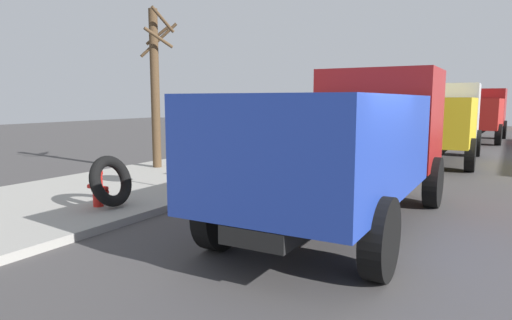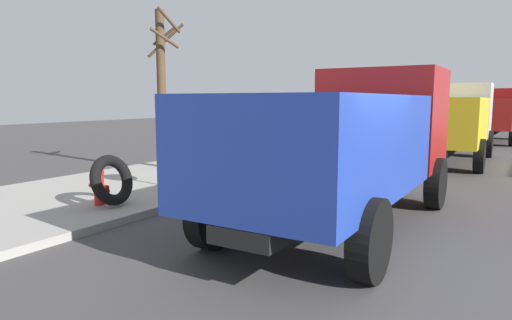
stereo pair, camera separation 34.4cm
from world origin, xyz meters
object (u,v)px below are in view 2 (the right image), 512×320
(fire_hydrant, at_px, (99,184))
(dump_truck_orange, at_px, (490,109))
(dump_truck_blue, at_px, (347,139))
(stop_sign, at_px, (192,131))
(dump_truck_red, at_px, (492,113))
(bare_tree, at_px, (162,84))
(dump_truck_yellow, at_px, (450,119))
(loose_tire, at_px, (112,180))

(fire_hydrant, distance_m, dump_truck_orange, 35.36)
(dump_truck_blue, bearing_deg, stop_sign, 85.94)
(dump_truck_red, relative_size, bare_tree, 1.42)
(stop_sign, height_order, dump_truck_yellow, dump_truck_yellow)
(bare_tree, bearing_deg, dump_truck_orange, -13.24)
(fire_hydrant, relative_size, dump_truck_yellow, 0.12)
(stop_sign, height_order, dump_truck_red, dump_truck_red)
(stop_sign, height_order, dump_truck_orange, dump_truck_orange)
(dump_truck_orange, xyz_separation_m, bare_tree, (-30.29, 7.13, 1.22))
(loose_tire, xyz_separation_m, dump_truck_yellow, (12.12, -4.57, 0.92))
(dump_truck_blue, relative_size, dump_truck_yellow, 0.99)
(stop_sign, relative_size, dump_truck_blue, 0.30)
(dump_truck_yellow, height_order, dump_truck_orange, same)
(dump_truck_blue, relative_size, dump_truck_red, 0.99)
(loose_tire, height_order, dump_truck_yellow, dump_truck_yellow)
(dump_truck_blue, relative_size, bare_tree, 1.40)
(fire_hydrant, relative_size, stop_sign, 0.39)
(loose_tire, distance_m, bare_tree, 5.94)
(loose_tire, distance_m, dump_truck_blue, 4.80)
(dump_truck_yellow, bearing_deg, fire_hydrant, 158.32)
(fire_hydrant, relative_size, loose_tire, 0.77)
(loose_tire, relative_size, bare_tree, 0.21)
(dump_truck_blue, bearing_deg, dump_truck_orange, 0.35)
(fire_hydrant, relative_size, bare_tree, 0.16)
(dump_truck_yellow, distance_m, dump_truck_orange, 22.85)
(dump_truck_yellow, relative_size, bare_tree, 1.41)
(stop_sign, distance_m, bare_tree, 4.44)
(stop_sign, bearing_deg, fire_hydrant, 162.12)
(dump_truck_yellow, bearing_deg, bare_tree, 134.60)
(dump_truck_blue, xyz_separation_m, dump_truck_red, (20.64, -0.89, 0.00))
(fire_hydrant, distance_m, stop_sign, 2.50)
(dump_truck_red, bearing_deg, loose_tire, 166.84)
(loose_tire, bearing_deg, dump_truck_yellow, -20.66)
(dump_truck_orange, bearing_deg, fire_hydrant, 172.79)
(stop_sign, xyz_separation_m, dump_truck_yellow, (10.04, -4.15, 0.01))
(stop_sign, bearing_deg, loose_tire, 168.72)
(dump_truck_orange, bearing_deg, loose_tire, 173.23)
(dump_truck_yellow, relative_size, dump_truck_red, 1.00)
(dump_truck_blue, bearing_deg, dump_truck_red, -2.48)
(bare_tree, bearing_deg, loose_tire, -147.57)
(fire_hydrant, bearing_deg, loose_tire, -71.95)
(fire_hydrant, bearing_deg, dump_truck_yellow, -21.68)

